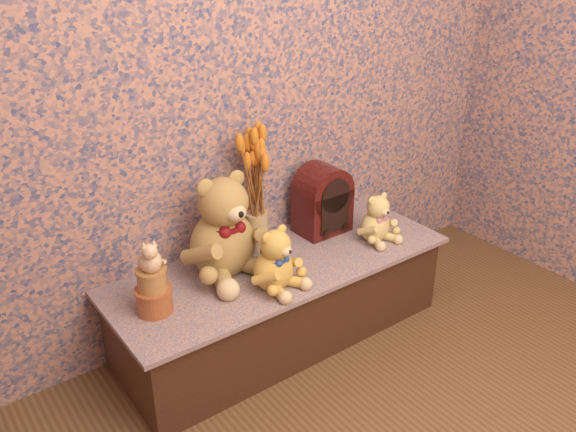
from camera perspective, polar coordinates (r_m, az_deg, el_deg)
name	(u,v)px	position (r m, az deg, el deg)	size (l,w,h in m)	color
display_shelf	(281,299)	(2.65, -0.65, -8.04)	(1.51, 0.57, 0.38)	#3D4B7D
teddy_large	(222,220)	(2.40, -6.43, -0.37)	(0.37, 0.44, 0.46)	#A4813F
teddy_medium	(273,255)	(2.32, -1.42, -3.82)	(0.22, 0.26, 0.28)	gold
teddy_small	(376,215)	(2.71, 8.46, 0.10)	(0.19, 0.23, 0.24)	#DAB667
cathedral_radio	(323,199)	(2.74, 3.36, 1.69)	(0.24, 0.17, 0.33)	#3D0C0B
ceramic_vase	(257,231)	(2.61, -3.03, -1.42)	(0.11, 0.11, 0.18)	tan
dried_stalks	(255,162)	(2.48, -3.21, 5.18)	(0.24, 0.24, 0.47)	orange
biscuit_tin_lower	(154,300)	(2.27, -12.75, -7.94)	(0.13, 0.13, 0.10)	#AC7332
biscuit_tin_upper	(152,280)	(2.22, -12.98, -6.01)	(0.11, 0.11, 0.08)	tan
cat_figurine	(149,253)	(2.16, -13.27, -3.53)	(0.10, 0.11, 0.14)	silver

